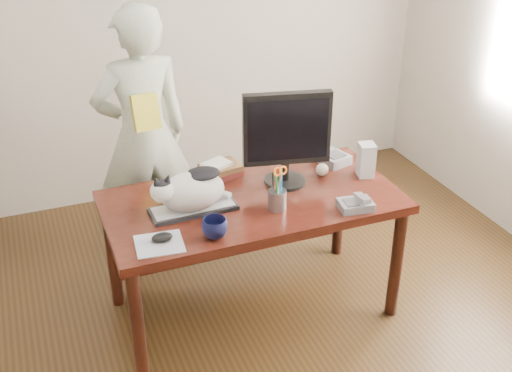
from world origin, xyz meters
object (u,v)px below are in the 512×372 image
object	(u,v)px
phone	(356,204)
speaker	(366,160)
person	(143,135)
cat	(190,190)
book_stack	(219,170)
mouse	(162,237)
coffee_mug	(215,228)
pen_cup	(277,197)
keyboard	(193,209)
baseball	(322,170)
desk	(248,215)
calculator	(332,158)
monitor	(287,134)

from	to	relation	value
phone	speaker	distance (m)	0.40
phone	person	world-z (taller)	person
cat	book_stack	distance (m)	0.43
mouse	speaker	world-z (taller)	speaker
coffee_mug	speaker	size ratio (longest dim) A/B	0.64
pen_cup	phone	bearing A→B (deg)	-21.05
coffee_mug	keyboard	bearing A→B (deg)	95.59
mouse	coffee_mug	bearing A→B (deg)	-6.46
coffee_mug	phone	distance (m)	0.78
pen_cup	coffee_mug	bearing A→B (deg)	-160.36
baseball	book_stack	size ratio (longest dim) A/B	0.26
keyboard	person	size ratio (longest dim) A/B	0.28
desk	keyboard	size ratio (longest dim) A/B	3.50
speaker	book_stack	size ratio (longest dim) A/B	0.71
pen_cup	book_stack	bearing A→B (deg)	109.47
mouse	coffee_mug	distance (m)	0.26
pen_cup	book_stack	xyz separation A→B (m)	(-0.17, 0.47, -0.03)
keyboard	mouse	bearing A→B (deg)	-136.12
phone	person	size ratio (longest dim) A/B	0.12
mouse	person	world-z (taller)	person
coffee_mug	calculator	xyz separation A→B (m)	(0.92, 0.53, -0.02)
pen_cup	phone	size ratio (longest dim) A/B	1.29
coffee_mug	book_stack	distance (m)	0.65
phone	keyboard	bearing A→B (deg)	168.12
monitor	cat	bearing A→B (deg)	-158.04
calculator	person	xyz separation A→B (m)	(-1.01, 0.63, 0.05)
calculator	desk	bearing A→B (deg)	179.94
monitor	book_stack	size ratio (longest dim) A/B	1.95
monitor	phone	bearing A→B (deg)	-46.39
monitor	calculator	world-z (taller)	monitor
baseball	mouse	bearing A→B (deg)	-161.64
cat	mouse	size ratio (longest dim) A/B	4.03
keyboard	monitor	bearing A→B (deg)	8.31
desk	book_stack	distance (m)	0.31
mouse	speaker	distance (m)	1.29
speaker	coffee_mug	bearing A→B (deg)	-148.98
book_stack	person	distance (m)	0.64
cat	pen_cup	distance (m)	0.46
keyboard	phone	distance (m)	0.86
mouse	person	xyz separation A→B (m)	(0.16, 1.11, 0.06)
phone	calculator	world-z (taller)	phone
mouse	baseball	distance (m)	1.09
keyboard	pen_cup	xyz separation A→B (m)	(0.42, -0.14, 0.06)
cat	pen_cup	world-z (taller)	cat
desk	pen_cup	world-z (taller)	pen_cup
pen_cup	coffee_mug	size ratio (longest dim) A/B	1.93
cat	person	bearing A→B (deg)	91.96
keyboard	mouse	xyz separation A→B (m)	(-0.22, -0.22, 0.01)
book_stack	person	size ratio (longest dim) A/B	0.17
phone	book_stack	distance (m)	0.83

